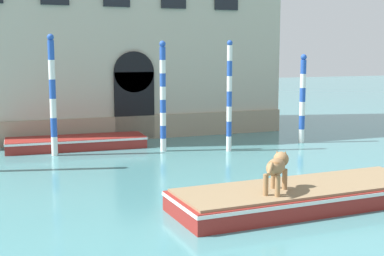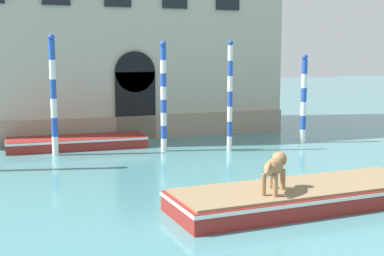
{
  "view_description": "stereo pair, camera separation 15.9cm",
  "coord_description": "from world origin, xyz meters",
  "px_view_note": "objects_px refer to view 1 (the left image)",
  "views": [
    {
      "loc": [
        -4.23,
        -4.32,
        3.72
      ],
      "look_at": [
        2.05,
        11.82,
        1.2
      ],
      "focal_mm": 50.0,
      "sensor_mm": 36.0,
      "label": 1
    },
    {
      "loc": [
        -4.08,
        -4.38,
        3.72
      ],
      "look_at": [
        2.05,
        11.82,
        1.2
      ],
      "focal_mm": 50.0,
      "sensor_mm": 36.0,
      "label": 2
    }
  ],
  "objects_px": {
    "mooring_pole_2": "(163,96)",
    "boat_moored_near_palazzo": "(76,142)",
    "boat_foreground": "(304,195)",
    "mooring_pole_4": "(302,98)",
    "mooring_pole_3": "(229,96)",
    "dog_on_deck": "(277,167)",
    "mooring_pole_0": "(53,95)"
  },
  "relations": [
    {
      "from": "boat_moored_near_palazzo",
      "to": "mooring_pole_4",
      "type": "bearing_deg",
      "value": -10.15
    },
    {
      "from": "boat_foreground",
      "to": "mooring_pole_4",
      "type": "bearing_deg",
      "value": 55.9
    },
    {
      "from": "mooring_pole_2",
      "to": "mooring_pole_0",
      "type": "bearing_deg",
      "value": 170.93
    },
    {
      "from": "boat_moored_near_palazzo",
      "to": "mooring_pole_3",
      "type": "xyz_separation_m",
      "value": [
        5.21,
        -2.61,
        1.83
      ]
    },
    {
      "from": "boat_foreground",
      "to": "mooring_pole_0",
      "type": "xyz_separation_m",
      "value": [
        -4.82,
        8.59,
        1.89
      ]
    },
    {
      "from": "dog_on_deck",
      "to": "mooring_pole_0",
      "type": "distance_m",
      "value": 9.73
    },
    {
      "from": "boat_foreground",
      "to": "mooring_pole_3",
      "type": "bearing_deg",
      "value": 77.53
    },
    {
      "from": "boat_moored_near_palazzo",
      "to": "mooring_pole_0",
      "type": "xyz_separation_m",
      "value": [
        -0.95,
        -1.13,
        1.93
      ]
    },
    {
      "from": "boat_moored_near_palazzo",
      "to": "mooring_pole_4",
      "type": "height_order",
      "value": "mooring_pole_4"
    },
    {
      "from": "boat_foreground",
      "to": "mooring_pole_3",
      "type": "distance_m",
      "value": 7.45
    },
    {
      "from": "mooring_pole_0",
      "to": "mooring_pole_2",
      "type": "relative_size",
      "value": 1.05
    },
    {
      "from": "boat_foreground",
      "to": "boat_moored_near_palazzo",
      "type": "bearing_deg",
      "value": 109.96
    },
    {
      "from": "boat_foreground",
      "to": "dog_on_deck",
      "type": "distance_m",
      "value": 1.25
    },
    {
      "from": "dog_on_deck",
      "to": "mooring_pole_3",
      "type": "xyz_separation_m",
      "value": [
        2.26,
        7.36,
        0.97
      ]
    },
    {
      "from": "dog_on_deck",
      "to": "mooring_pole_2",
      "type": "bearing_deg",
      "value": 44.46
    },
    {
      "from": "dog_on_deck",
      "to": "mooring_pole_3",
      "type": "bearing_deg",
      "value": 27.2
    },
    {
      "from": "boat_foreground",
      "to": "mooring_pole_4",
      "type": "height_order",
      "value": "mooring_pole_4"
    },
    {
      "from": "mooring_pole_2",
      "to": "mooring_pole_4",
      "type": "xyz_separation_m",
      "value": [
        5.8,
        -0.31,
        -0.25
      ]
    },
    {
      "from": "mooring_pole_0",
      "to": "mooring_pole_3",
      "type": "bearing_deg",
      "value": -13.5
    },
    {
      "from": "boat_moored_near_palazzo",
      "to": "mooring_pole_2",
      "type": "bearing_deg",
      "value": -27.78
    },
    {
      "from": "boat_moored_near_palazzo",
      "to": "mooring_pole_0",
      "type": "bearing_deg",
      "value": -126.92
    },
    {
      "from": "mooring_pole_0",
      "to": "boat_moored_near_palazzo",
      "type": "bearing_deg",
      "value": 49.96
    },
    {
      "from": "boat_foreground",
      "to": "mooring_pole_4",
      "type": "distance_m",
      "value": 9.2
    },
    {
      "from": "dog_on_deck",
      "to": "mooring_pole_4",
      "type": "bearing_deg",
      "value": 8.19
    },
    {
      "from": "mooring_pole_0",
      "to": "mooring_pole_4",
      "type": "bearing_deg",
      "value": -5.46
    },
    {
      "from": "mooring_pole_2",
      "to": "boat_moored_near_palazzo",
      "type": "bearing_deg",
      "value": 149.1
    },
    {
      "from": "boat_moored_near_palazzo",
      "to": "mooring_pole_2",
      "type": "height_order",
      "value": "mooring_pole_2"
    },
    {
      "from": "boat_foreground",
      "to": "mooring_pole_3",
      "type": "relative_size",
      "value": 1.61
    },
    {
      "from": "dog_on_deck",
      "to": "mooring_pole_4",
      "type": "xyz_separation_m",
      "value": [
        5.77,
        7.92,
        0.72
      ]
    },
    {
      "from": "boat_foreground",
      "to": "mooring_pole_2",
      "type": "height_order",
      "value": "mooring_pole_2"
    },
    {
      "from": "mooring_pole_0",
      "to": "boat_foreground",
      "type": "bearing_deg",
      "value": -60.71
    },
    {
      "from": "mooring_pole_3",
      "to": "mooring_pole_0",
      "type": "bearing_deg",
      "value": 166.5
    }
  ]
}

